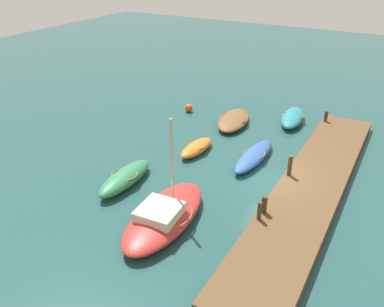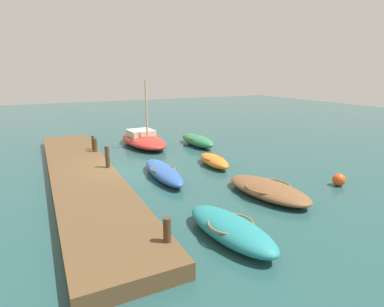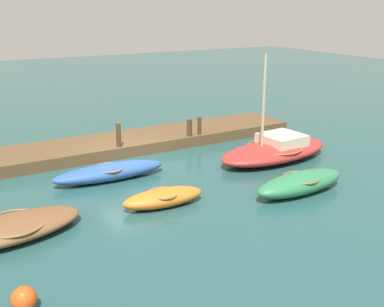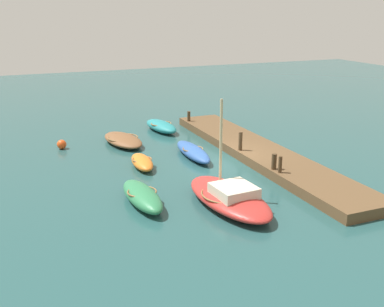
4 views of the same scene
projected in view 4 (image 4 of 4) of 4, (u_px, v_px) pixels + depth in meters
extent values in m
plane|color=#234C4C|center=(229.00, 161.00, 26.15)|extent=(84.00, 84.00, 0.00)
cube|color=brown|center=(260.00, 153.00, 26.80)|extent=(18.21, 2.89, 0.50)
ellipsoid|color=#2D7A4C|center=(142.00, 196.00, 20.31)|extent=(3.92, 1.39, 0.75)
torus|color=olive|center=(142.00, 192.00, 20.25)|extent=(1.35, 1.35, 0.07)
ellipsoid|color=brown|center=(123.00, 140.00, 29.28)|extent=(4.28, 2.46, 0.58)
torus|color=olive|center=(123.00, 137.00, 29.23)|extent=(2.18, 2.18, 0.07)
ellipsoid|color=orange|center=(142.00, 162.00, 25.04)|extent=(2.88, 1.19, 0.59)
torus|color=olive|center=(142.00, 159.00, 24.99)|extent=(1.15, 1.15, 0.07)
ellipsoid|color=#B72D28|center=(229.00, 198.00, 20.12)|extent=(5.71, 2.75, 0.77)
torus|color=olive|center=(229.00, 193.00, 20.06)|extent=(2.59, 2.59, 0.07)
cube|color=beige|center=(234.00, 191.00, 19.64)|extent=(1.81, 1.76, 0.46)
cylinder|color=#C6B284|center=(221.00, 144.00, 20.12)|extent=(0.12, 0.12, 3.95)
ellipsoid|color=teal|center=(161.00, 126.00, 32.44)|extent=(3.86, 1.85, 0.69)
torus|color=olive|center=(161.00, 124.00, 32.38)|extent=(1.62, 1.62, 0.07)
ellipsoid|color=#2D569E|center=(193.00, 152.00, 26.81)|extent=(4.43, 1.27, 0.63)
torus|color=olive|center=(193.00, 149.00, 26.75)|extent=(1.24, 1.24, 0.07)
cylinder|color=#47331E|center=(280.00, 164.00, 22.72)|extent=(0.18, 0.18, 0.83)
cylinder|color=#47331E|center=(274.00, 162.00, 23.21)|extent=(0.25, 0.25, 0.80)
cylinder|color=#47331E|center=(240.00, 141.00, 26.28)|extent=(0.21, 0.21, 1.07)
cylinder|color=#47331E|center=(189.00, 116.00, 33.12)|extent=(0.22, 0.22, 0.71)
sphere|color=#E54C19|center=(62.00, 144.00, 28.33)|extent=(0.57, 0.57, 0.57)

